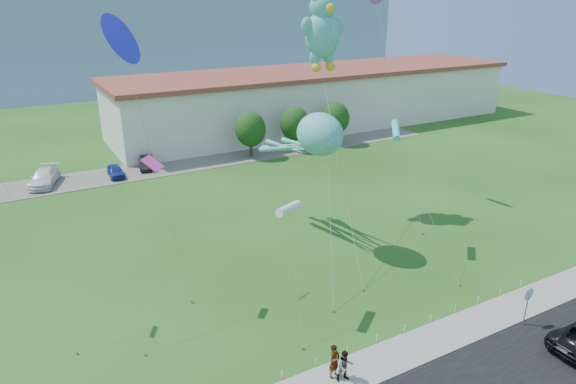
{
  "coord_description": "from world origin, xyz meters",
  "views": [
    {
      "loc": [
        -14.83,
        -19.56,
        18.0
      ],
      "look_at": [
        0.54,
        8.0,
        5.95
      ],
      "focal_mm": 32.0,
      "sensor_mm": 36.0,
      "label": 1
    }
  ],
  "objects": [
    {
      "name": "tree_mid",
      "position": [
        16.0,
        34.0,
        3.39
      ],
      "size": [
        3.6,
        3.6,
        5.47
      ],
      "color": "#3F2B19",
      "rests_on": "ground"
    },
    {
      "name": "tree_far",
      "position": [
        22.0,
        34.0,
        3.39
      ],
      "size": [
        3.6,
        3.6,
        5.47
      ],
      "color": "#3F2B19",
      "rests_on": "ground"
    },
    {
      "name": "small_kite_white",
      "position": [
        -1.9,
        3.54,
        6.84
      ],
      "size": [
        1.3,
        4.59,
        7.32
      ],
      "color": "silver",
      "rests_on": "ground"
    },
    {
      "name": "parked_car_white",
      "position": [
        -12.53,
        35.36,
        0.85
      ],
      "size": [
        3.83,
        5.84,
        1.57
      ],
      "primitive_type": "imported",
      "rotation": [
        0.0,
        0.0,
        -0.33
      ],
      "color": "white",
      "rests_on": "parking_strip"
    },
    {
      "name": "warehouse",
      "position": [
        26.0,
        44.0,
        4.12
      ],
      "size": [
        61.0,
        15.0,
        8.2
      ],
      "color": "beige",
      "rests_on": "ground"
    },
    {
      "name": "parked_car_black",
      "position": [
        -2.06,
        35.74,
        0.73
      ],
      "size": [
        2.38,
        4.28,
        1.34
      ],
      "primitive_type": "imported",
      "rotation": [
        0.0,
        0.0,
        -0.25
      ],
      "color": "black",
      "rests_on": "parking_strip"
    },
    {
      "name": "sidewalk",
      "position": [
        0.0,
        -2.75,
        0.05
      ],
      "size": [
        80.0,
        2.5,
        0.1
      ],
      "primitive_type": "cube",
      "color": "gray",
      "rests_on": "ground"
    },
    {
      "name": "stop_sign",
      "position": [
        9.5,
        -4.21,
        1.87
      ],
      "size": [
        0.8,
        0.07,
        2.5
      ],
      "color": "slate",
      "rests_on": "ground"
    },
    {
      "name": "hill_ridge",
      "position": [
        0.0,
        120.0,
        12.5
      ],
      "size": [
        160.0,
        50.0,
        25.0
      ],
      "primitive_type": "cube",
      "color": "gray",
      "rests_on": "ground"
    },
    {
      "name": "pedestrian_right",
      "position": [
        -2.34,
        -2.98,
        0.95
      ],
      "size": [
        0.94,
        0.8,
        1.7
      ],
      "primitive_type": "imported",
      "rotation": [
        0.0,
        0.0,
        -0.22
      ],
      "color": "gray",
      "rests_on": "sidewalk"
    },
    {
      "name": "parked_car_blue",
      "position": [
        -5.69,
        34.47,
        0.68
      ],
      "size": [
        1.61,
        3.68,
        1.23
      ],
      "primitive_type": "imported",
      "rotation": [
        0.0,
        0.0,
        -0.04
      ],
      "color": "navy",
      "rests_on": "parking_strip"
    },
    {
      "name": "teddy_bear_kite",
      "position": [
        8.29,
        16.25,
        15.61
      ],
      "size": [
        6.72,
        14.22,
        18.57
      ],
      "color": "teal",
      "rests_on": "ground"
    },
    {
      "name": "small_kite_blue",
      "position": [
        -8.3,
        11.52,
        15.4
      ],
      "size": [
        2.61,
        4.84,
        16.43
      ],
      "color": "#2424CC",
      "rests_on": "ground"
    },
    {
      "name": "octopus_kite",
      "position": [
        4.11,
        10.97,
        8.33
      ],
      "size": [
        5.14,
        14.21,
        10.51
      ],
      "color": "teal",
      "rests_on": "ground"
    },
    {
      "name": "tree_near",
      "position": [
        10.0,
        34.0,
        3.39
      ],
      "size": [
        3.6,
        3.6,
        5.47
      ],
      "color": "#3F2B19",
      "rests_on": "ground"
    },
    {
      "name": "pedestrian_left",
      "position": [
        -2.67,
        -2.5,
        1.02
      ],
      "size": [
        0.78,
        0.64,
        1.84
      ],
      "primitive_type": "imported",
      "rotation": [
        0.0,
        0.0,
        0.33
      ],
      "color": "gray",
      "rests_on": "sidewalk"
    },
    {
      "name": "ground",
      "position": [
        0.0,
        0.0,
        0.0
      ],
      "size": [
        160.0,
        160.0,
        0.0
      ],
      "primitive_type": "plane",
      "color": "#1F4A14",
      "rests_on": "ground"
    },
    {
      "name": "parking_strip",
      "position": [
        0.0,
        35.0,
        0.03
      ],
      "size": [
        70.0,
        6.0,
        0.06
      ],
      "primitive_type": "cube",
      "color": "#59544C",
      "rests_on": "ground"
    },
    {
      "name": "rope_fence",
      "position": [
        0.0,
        -1.3,
        0.25
      ],
      "size": [
        26.05,
        0.05,
        0.5
      ],
      "color": "white",
      "rests_on": "ground"
    },
    {
      "name": "small_kite_cyan",
      "position": [
        9.08,
        7.57,
        9.07
      ],
      "size": [
        0.76,
        8.11,
        9.59
      ],
      "color": "#2ECFD1",
      "rests_on": "ground"
    },
    {
      "name": "small_kite_pink",
      "position": [
        -8.32,
        7.84,
        8.23
      ],
      "size": [
        3.19,
        5.18,
        9.61
      ],
      "color": "#DF3192",
      "rests_on": "ground"
    }
  ]
}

